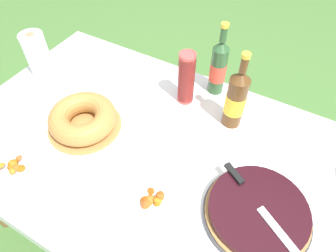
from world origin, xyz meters
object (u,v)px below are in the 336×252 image
Objects in this scene: bundt_cake at (83,119)px; cider_bottle_green at (218,67)px; serving_knife at (254,200)px; cider_bottle_amber at (236,99)px; snack_plate_left at (154,201)px; snack_plate_right at (13,166)px; cup_stack at (186,79)px; berry_tart at (257,212)px; paper_towel_roll at (38,55)px.

cider_bottle_green reaches higher than bundt_cake.
cider_bottle_amber is (-0.21, 0.34, 0.07)m from serving_knife.
snack_plate_right is (-0.54, -0.14, 0.00)m from snack_plate_left.
cup_stack is 0.77m from snack_plate_right.
paper_towel_roll is (-1.17, 0.20, 0.08)m from berry_tart.
berry_tart is at bearing -56.85° from cider_bottle_amber.
cider_bottle_green reaches higher than cup_stack.
cider_bottle_amber is 0.51m from snack_plate_left.
cup_stack is 0.72× the size of cider_bottle_amber.
cider_bottle_amber is (0.24, -0.02, 0.01)m from cup_stack.
cup_stack is 0.24m from cider_bottle_amber.
snack_plate_right is at bearing -134.90° from cider_bottle_amber.
berry_tart is 1.66× the size of snack_plate_right.
berry_tart is at bearing -53.72° from cider_bottle_green.
snack_plate_left is at bearing -73.93° from cup_stack.
cup_stack is at bearing 171.99° from serving_knife.
cup_stack reaches higher than berry_tart.
cup_stack is at bearing 106.07° from snack_plate_left.
snack_plate_right is at bearing -56.51° from paper_towel_roll.
cider_bottle_green reaches higher than snack_plate_left.
bundt_cake is 1.23× the size of cup_stack.
cider_bottle_green is (0.09, 0.13, 0.01)m from cup_stack.
cup_stack is 0.73m from paper_towel_roll.
snack_plate_left is 0.92m from paper_towel_roll.
bundt_cake is (-0.77, 0.03, 0.02)m from berry_tart.
berry_tart and snack_plate_right have the same top height.
cider_bottle_amber is at bearing 152.99° from serving_knife.
snack_plate_left is at bearing -122.45° from serving_knife.
serving_knife is (-0.02, 0.02, 0.04)m from berry_tart.
snack_plate_left is (-0.30, -0.14, -0.05)m from serving_knife.
cider_bottle_amber reaches higher than serving_knife.
serving_knife is 0.61m from cider_bottle_green.
cider_bottle_green reaches higher than paper_towel_roll.
paper_towel_roll is (-0.41, 0.17, 0.06)m from bundt_cake.
paper_towel_roll reaches higher than berry_tart.
snack_plate_left is at bearing -21.27° from paper_towel_roll.
snack_plate_left is (-0.32, -0.13, -0.02)m from berry_tart.
snack_plate_left is at bearing -85.11° from cider_bottle_green.
berry_tart is 1.42× the size of cup_stack.
cider_bottle_amber is 1.62× the size of snack_plate_right.
paper_towel_roll is at bearing -158.72° from cider_bottle_green.
berry_tart is 1.53× the size of snack_plate_left.
bundt_cake is 0.47m from cup_stack.
bundt_cake is 0.88× the size of cider_bottle_amber.
paper_towel_roll reaches higher than bundt_cake.
bundt_cake is at bearing -149.35° from serving_knife.
cup_stack is 0.16m from cider_bottle_green.
serving_knife is 0.94× the size of cider_bottle_amber.
paper_towel_roll is (-1.15, 0.19, 0.05)m from serving_knife.
serving_knife is 1.07× the size of bundt_cake.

